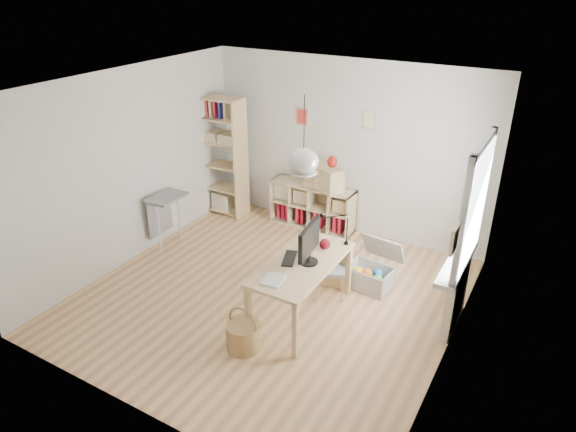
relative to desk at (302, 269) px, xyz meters
The scene contains 20 objects.
ground 0.87m from the desk, 164.74° to the left, with size 4.50×4.50×0.00m, color tan.
room_shell 1.34m from the desk, 164.74° to the left, with size 4.50×4.50×4.50m.
window_unit 2.04m from the desk, 24.12° to the left, with size 0.07×1.16×1.46m.
radiator 1.82m from the desk, 24.58° to the left, with size 0.10×0.80×0.80m, color silver.
windowsill 1.77m from the desk, 25.25° to the left, with size 0.22×1.20×0.06m, color silver.
desk is the anchor object (origin of this frame).
cube_shelf 2.48m from the desk, 114.61° to the left, with size 1.40×0.38×0.72m.
tall_bookshelf 3.27m from the desk, 142.99° to the left, with size 0.80×0.38×2.00m.
side_table 2.64m from the desk, 169.06° to the left, with size 0.40×0.55×0.85m.
chair 0.67m from the desk, 81.79° to the left, with size 0.47×0.47×0.74m.
wicker_basket 1.01m from the desk, 107.89° to the right, with size 0.39×0.39×0.54m.
storage_chest 1.24m from the desk, 64.64° to the left, with size 0.65×0.72×0.61m.
monitor 0.37m from the desk, 25.77° to the left, with size 0.22×0.56×0.48m.
keyboard 0.19m from the desk, behind, with size 0.14×0.37×0.02m, color black.
task_lamp 0.70m from the desk, 81.35° to the left, with size 0.37×0.14×0.39m.
yarn_ball 0.45m from the desk, 77.91° to the left, with size 0.13×0.13×0.13m, color #440910.
paper_tray 0.52m from the desk, 99.89° to the right, with size 0.21×0.27×0.03m, color silver.
drawer_chest 2.35m from the desk, 110.26° to the left, with size 0.65×0.30×0.37m, color tan.
red_vase 2.35m from the desk, 107.11° to the left, with size 0.15×0.15×0.18m, color maroon.
potted_plant 1.88m from the desk, 31.78° to the left, with size 0.26×0.23×0.29m, color #245821.
Camera 1 is at (2.96, -4.68, 3.85)m, focal length 32.00 mm.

